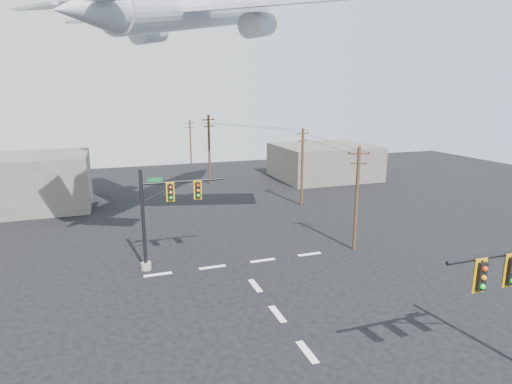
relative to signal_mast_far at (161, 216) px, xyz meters
name	(u,v)px	position (x,y,z in m)	size (l,w,h in m)	color
ground	(307,352)	(5.44, -13.14, -3.97)	(120.00, 120.00, 0.00)	black
lane_markings	(269,304)	(5.44, -7.81, -3.96)	(14.00, 21.20, 0.01)	silver
signal_mast_far	(161,216)	(0.00, 0.00, 0.00)	(6.34, 0.82, 7.49)	gray
utility_pole_a	(357,197)	(15.40, -1.36, 0.50)	(1.64, 0.70, 8.56)	#422F1C
utility_pole_b	(302,166)	(17.36, 13.12, 0.65)	(1.73, 0.70, 8.83)	#422F1C
utility_pole_c	(209,148)	(10.05, 27.97, 1.11)	(1.87, 0.93, 9.70)	#422F1C
utility_pole_d	(190,142)	(10.60, 45.10, 0.22)	(1.66, 0.28, 8.01)	#422F1C
power_lines	(245,128)	(13.32, 21.78, 4.32)	(9.02, 46.46, 0.55)	black
airliner	(201,8)	(4.81, 6.84, 15.54)	(25.06, 25.79, 8.50)	#B5B9C2
building_left	(1,184)	(-14.56, 21.86, -0.97)	(18.00, 10.00, 6.00)	#66615A
building_right	(324,162)	(27.44, 26.86, -1.47)	(14.00, 12.00, 5.00)	#66615A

